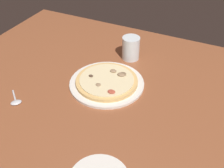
# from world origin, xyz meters

# --- Properties ---
(dining_table) EXTENTS (1.50, 1.10, 0.04)m
(dining_table) POSITION_xyz_m (0.00, 0.00, 0.02)
(dining_table) COLOR brown
(dining_table) RESTS_ON ground
(pizza_main) EXTENTS (0.30, 0.30, 0.03)m
(pizza_main) POSITION_xyz_m (0.07, -0.05, 0.05)
(pizza_main) COLOR silver
(pizza_main) RESTS_ON dining_table
(water_glass) EXTENTS (0.08, 0.08, 0.10)m
(water_glass) POSITION_xyz_m (0.06, -0.27, 0.08)
(water_glass) COLOR silver
(water_glass) RESTS_ON dining_table
(spoon) EXTENTS (0.08, 0.08, 0.01)m
(spoon) POSITION_xyz_m (0.33, 0.19, 0.04)
(spoon) COLOR silver
(spoon) RESTS_ON dining_table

